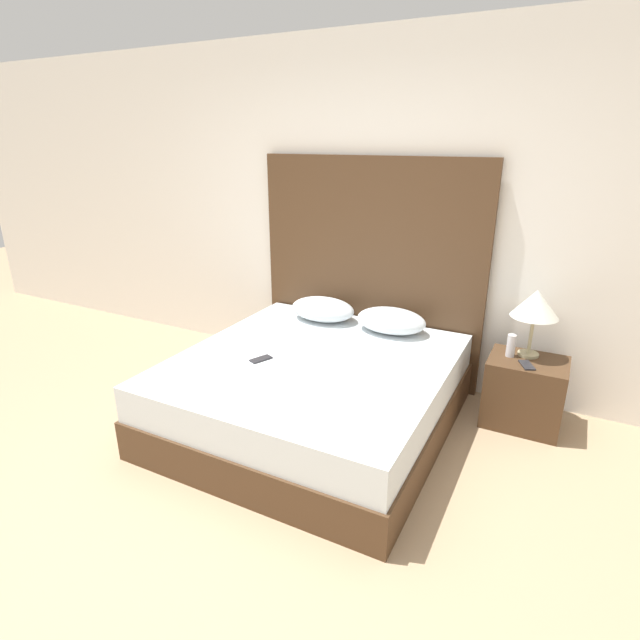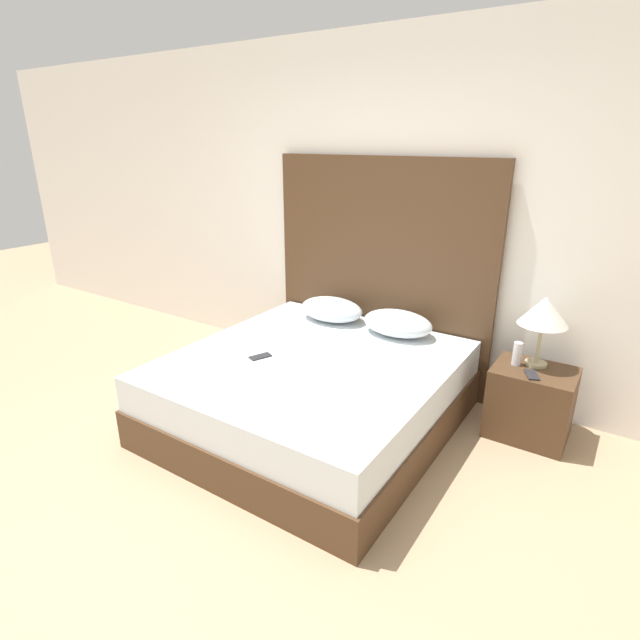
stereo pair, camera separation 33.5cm
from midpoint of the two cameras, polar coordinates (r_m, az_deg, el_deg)
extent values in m
plane|color=tan|center=(2.92, -12.93, -22.00)|extent=(16.00, 16.00, 0.00)
cube|color=white|center=(4.11, 9.36, 11.69)|extent=(10.00, 0.06, 2.70)
cube|color=#4C331E|center=(3.60, 1.86, -9.91)|extent=(1.80, 1.90, 0.27)
cube|color=silver|center=(3.48, 1.91, -6.26)|extent=(1.76, 1.86, 0.24)
cube|color=#4C331E|center=(4.11, 9.16, 5.36)|extent=(1.89, 0.05, 1.81)
ellipsoid|color=silver|center=(4.11, 3.65, 1.18)|extent=(0.54, 0.37, 0.19)
ellipsoid|color=silver|center=(3.86, 11.31, -0.41)|extent=(0.54, 0.37, 0.19)
cube|color=#232328|center=(3.44, -4.08, -4.24)|extent=(0.12, 0.17, 0.01)
cube|color=#4C331E|center=(3.77, 25.31, -8.61)|extent=(0.52, 0.41, 0.49)
cylinder|color=tan|center=(3.73, 25.85, -4.54)|extent=(0.14, 0.14, 0.02)
cylinder|color=tan|center=(3.68, 26.18, -2.48)|extent=(0.02, 0.02, 0.27)
cone|color=silver|center=(3.61, 26.74, 0.90)|extent=(0.32, 0.32, 0.19)
cube|color=#232328|center=(3.57, 25.58, -5.72)|extent=(0.13, 0.17, 0.01)
cylinder|color=silver|center=(3.65, 24.11, -3.59)|extent=(0.06, 0.06, 0.16)
camera|label=1|loc=(0.17, -87.18, 1.03)|focal=28.00mm
camera|label=2|loc=(0.17, 92.82, -1.03)|focal=28.00mm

